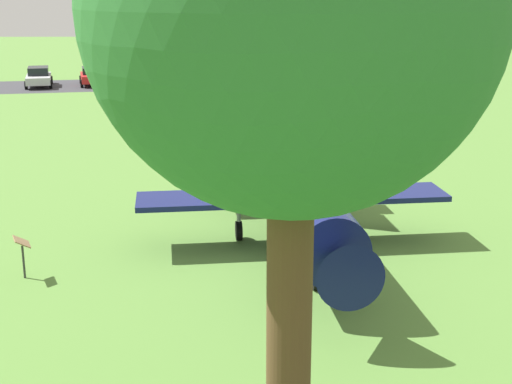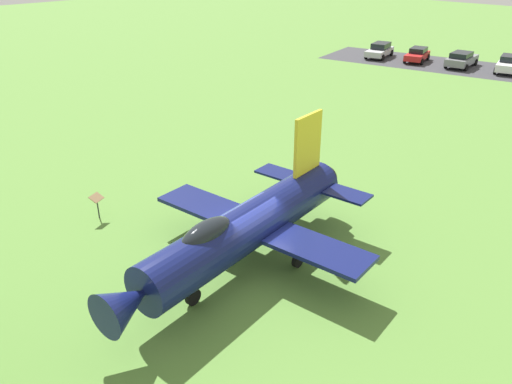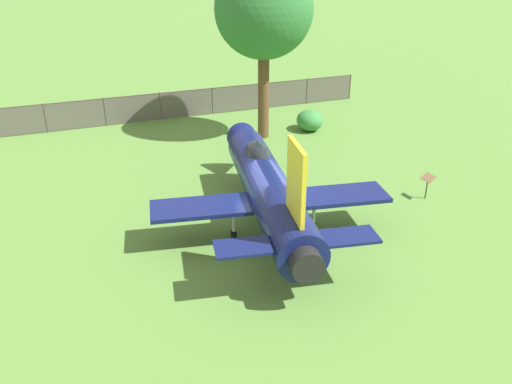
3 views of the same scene
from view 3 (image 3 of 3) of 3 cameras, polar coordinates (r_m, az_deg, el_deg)
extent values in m
plane|color=#568438|center=(21.40, 1.35, -3.94)|extent=(200.00, 200.00, 0.00)
cylinder|color=#111951|center=(20.62, 1.40, 0.14)|extent=(2.78, 10.23, 1.73)
cone|color=#111951|center=(25.74, -1.30, 5.43)|extent=(1.63, 1.75, 1.47)
cylinder|color=black|center=(16.14, 5.46, -7.80)|extent=(1.09, 0.71, 1.04)
ellipsoid|color=black|center=(22.33, 0.20, 4.24)|extent=(1.13, 2.28, 0.84)
cube|color=yellow|center=(16.37, 4.35, 1.10)|extent=(0.33, 1.80, 2.46)
cube|color=#111951|center=(19.90, -6.02, -1.69)|extent=(3.91, 2.10, 0.16)
cube|color=#111951|center=(21.00, 9.00, -0.36)|extent=(3.91, 2.10, 0.16)
cube|color=#111951|center=(16.57, -1.43, -6.00)|extent=(1.91, 1.28, 0.10)
cube|color=#111951|center=(17.42, 10.11, -4.75)|extent=(1.91, 1.28, 0.10)
cylinder|color=#A5A8AD|center=(23.64, -0.19, 1.52)|extent=(0.12, 0.12, 1.21)
cylinder|color=black|center=(23.89, -0.19, 0.20)|extent=(0.24, 0.62, 0.60)
cylinder|color=#A5A8AD|center=(19.84, -2.42, -3.49)|extent=(0.12, 0.12, 1.21)
cylinder|color=black|center=(20.14, -2.39, -5.00)|extent=(0.24, 0.62, 0.60)
cylinder|color=#A5A8AD|center=(20.47, 6.26, -2.66)|extent=(0.12, 0.12, 1.21)
cylinder|color=black|center=(20.76, 6.18, -4.13)|extent=(0.24, 0.62, 0.60)
cylinder|color=brown|center=(30.69, 0.82, 11.07)|extent=(0.64, 0.64, 5.74)
ellipsoid|color=#2D7033|center=(29.90, 0.87, 19.16)|extent=(5.36, 4.81, 5.34)
cylinder|color=#4C4238|center=(39.84, 10.13, 11.16)|extent=(0.08, 0.08, 1.81)
cylinder|color=#4C4238|center=(38.20, 5.53, 10.81)|extent=(0.08, 0.08, 1.81)
cylinder|color=#4C4238|center=(36.81, 0.57, 10.37)|extent=(0.08, 0.08, 1.81)
cylinder|color=#4C4238|center=(35.71, -4.72, 9.80)|extent=(0.08, 0.08, 1.81)
cylinder|color=#4C4238|center=(34.92, -10.28, 9.12)|extent=(0.08, 0.08, 1.81)
cylinder|color=#4C4238|center=(34.48, -16.01, 8.33)|extent=(0.08, 0.08, 1.81)
cylinder|color=#4C4238|center=(34.38, -21.81, 7.44)|extent=(0.08, 0.08, 1.81)
cylinder|color=#4C4238|center=(35.05, -7.55, 10.82)|extent=(23.50, 6.85, 0.05)
cube|color=#59544C|center=(35.27, -7.47, 9.48)|extent=(23.49, 6.82, 1.73)
ellipsoid|color=#387F3D|center=(32.61, 5.83, 7.72)|extent=(1.60, 1.85, 1.25)
cylinder|color=#333333|center=(24.83, 17.94, 0.28)|extent=(0.06, 0.06, 0.90)
cube|color=olive|center=(24.61, 18.12, 1.48)|extent=(0.60, 0.71, 0.25)
camera|label=1|loc=(39.16, 0.40, 20.99)|focal=51.22mm
camera|label=2|loc=(31.24, -24.50, 24.38)|focal=35.22mm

